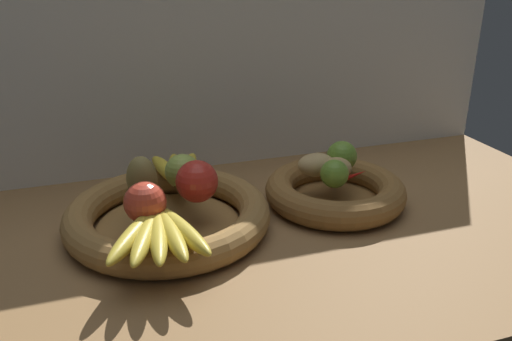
{
  "coord_description": "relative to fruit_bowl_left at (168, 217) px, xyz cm",
  "views": [
    {
      "loc": [
        -31.93,
        -88.87,
        48.45
      ],
      "look_at": [
        -2.39,
        -0.29,
        9.73
      ],
      "focal_mm": 37.14,
      "sensor_mm": 36.0,
      "label": 1
    }
  ],
  "objects": [
    {
      "name": "ground_plane",
      "position": [
        19.68,
        0.29,
        -4.18
      ],
      "size": [
        140.0,
        90.0,
        3.0
      ],
      "primitive_type": "cube",
      "color": "olive"
    },
    {
      "name": "back_wall",
      "position": [
        19.68,
        30.29,
        24.82
      ],
      "size": [
        140.0,
        3.0,
        55.0
      ],
      "color": "silver",
      "rests_on": "ground_plane"
    },
    {
      "name": "fruit_bowl_left",
      "position": [
        0.0,
        0.0,
        0.0
      ],
      "size": [
        38.42,
        38.42,
        5.73
      ],
      "color": "olive",
      "rests_on": "ground_plane"
    },
    {
      "name": "fruit_bowl_right",
      "position": [
        34.59,
        0.0,
        0.02
      ],
      "size": [
        28.87,
        28.87,
        5.73
      ],
      "color": "brown",
      "rests_on": "ground_plane"
    },
    {
      "name": "apple_red_front",
      "position": [
        -4.61,
        -6.58,
        6.67
      ],
      "size": [
        7.24,
        7.24,
        7.24
      ],
      "primitive_type": "sphere",
      "color": "#CC422D",
      "rests_on": "fruit_bowl_left"
    },
    {
      "name": "apple_red_right",
      "position": [
        5.47,
        -1.3,
        6.97
      ],
      "size": [
        7.83,
        7.83,
        7.83
      ],
      "primitive_type": "sphere",
      "color": "red",
      "rests_on": "fruit_bowl_left"
    },
    {
      "name": "apple_green_back",
      "position": [
        4.1,
        5.36,
        6.47
      ],
      "size": [
        6.83,
        6.83,
        6.83
      ],
      "primitive_type": "sphere",
      "color": "#99B74C",
      "rests_on": "fruit_bowl_left"
    },
    {
      "name": "pear_brown",
      "position": [
        -4.04,
        1.78,
        7.43
      ],
      "size": [
        7.72,
        7.65,
        8.76
      ],
      "primitive_type": "ellipsoid",
      "rotation": [
        0.0,
        0.0,
        4.07
      ],
      "color": "olive",
      "rests_on": "fruit_bowl_left"
    },
    {
      "name": "banana_bunch_front",
      "position": [
        -3.62,
        -13.64,
        4.53
      ],
      "size": [
        17.34,
        20.18,
        2.96
      ],
      "color": "gold",
      "rests_on": "fruit_bowl_left"
    },
    {
      "name": "banana_bunch_back",
      "position": [
        3.99,
        11.39,
        4.53
      ],
      "size": [
        11.35,
        17.15,
        2.96
      ],
      "color": "yellow",
      "rests_on": "fruit_bowl_left"
    },
    {
      "name": "potato_oblong",
      "position": [
        31.2,
        2.63,
        5.44
      ],
      "size": [
        8.46,
        6.59,
        4.77
      ],
      "primitive_type": "ellipsoid",
      "rotation": [
        0.0,
        0.0,
        3.02
      ],
      "color": "tan",
      "rests_on": "fruit_bowl_right"
    },
    {
      "name": "potato_back",
      "position": [
        36.47,
        4.14,
        5.22
      ],
      "size": [
        7.85,
        8.99,
        4.35
      ],
      "primitive_type": "ellipsoid",
      "rotation": [
        0.0,
        0.0,
        4.26
      ],
      "color": "#A38451",
      "rests_on": "fruit_bowl_right"
    },
    {
      "name": "potato_large",
      "position": [
        34.59,
        0.0,
        5.2
      ],
      "size": [
        7.17,
        6.7,
        4.29
      ],
      "primitive_type": "ellipsoid",
      "rotation": [
        0.0,
        0.0,
        2.95
      ],
      "color": "tan",
      "rests_on": "fruit_bowl_right"
    },
    {
      "name": "lime_near",
      "position": [
        32.16,
        -3.64,
        5.84
      ],
      "size": [
        5.58,
        5.58,
        5.58
      ],
      "primitive_type": "sphere",
      "color": "olive",
      "rests_on": "fruit_bowl_right"
    },
    {
      "name": "lime_far",
      "position": [
        37.42,
        3.64,
        6.23
      ],
      "size": [
        6.37,
        6.37,
        6.37
      ],
      "primitive_type": "sphere",
      "color": "olive",
      "rests_on": "fruit_bowl_right"
    },
    {
      "name": "chili_pepper",
      "position": [
        36.27,
        -2.09,
        3.92
      ],
      "size": [
        10.41,
        5.32,
        1.75
      ],
      "primitive_type": "cone",
      "rotation": [
        0.0,
        1.57,
        0.36
      ],
      "color": "red",
      "rests_on": "fruit_bowl_right"
    }
  ]
}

